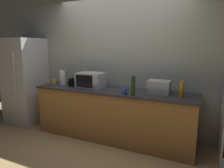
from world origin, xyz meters
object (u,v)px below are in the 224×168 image
Objects in this scene: cordless_phone at (71,82)px; mug_blue at (125,91)px; bottle_dish_soap at (182,89)px; microwave at (91,80)px; toaster_oven at (159,87)px; paper_towel_roll at (62,77)px; refrigerator at (25,81)px; mug_yellow at (54,82)px; bottle_wine at (133,86)px.

cordless_phone reaches higher than mug_blue.
microwave is at bearing 177.27° from bottle_dish_soap.
cordless_phone is at bearing -176.58° from toaster_oven.
paper_towel_roll is 1.43m from mug_blue.
refrigerator is 18.76× the size of mug_blue.
toaster_oven is at bearing 1.41° from mug_yellow.
refrigerator is at bearing -178.28° from microwave.
paper_towel_roll reaches higher than bottle_dish_soap.
toaster_oven is 3.66× the size of mug_yellow.
paper_towel_roll is at bearing 12.76° from mug_yellow.
microwave is 1.59m from bottle_dish_soap.
refrigerator reaches higher than paper_towel_roll.
refrigerator is 7.80× the size of bottle_dish_soap.
bottle_wine reaches higher than mug_yellow.
bottle_wine is 0.18m from mug_blue.
bottle_dish_soap is (3.19, -0.03, 0.12)m from refrigerator.
cordless_phone is (1.22, -0.04, 0.07)m from refrigerator.
refrigerator is 6.67× the size of paper_towel_roll.
toaster_oven is 0.45m from bottle_wine.
bottle_dish_soap is (1.97, 0.01, 0.04)m from cordless_phone.
mug_yellow is at bearing 172.14° from bottle_wine.
bottle_wine reaches higher than paper_towel_roll.
paper_towel_roll is at bearing 178.01° from bottle_dish_soap.
microwave is 0.84m from mug_yellow.
paper_towel_roll reaches higher than mug_yellow.
bottle_dish_soap is at bearing 16.52° from bottle_wine.
microwave is at bearing 2.68° from mug_yellow.
microwave is 0.80m from mug_blue.
refrigerator is at bearing -176.98° from paper_towel_roll.
paper_towel_roll is (-0.65, 0.00, 0.00)m from microwave.
bottle_dish_soap is at bearing -14.08° from toaster_oven.
bottle_wine is at bearing -17.14° from microwave.
cordless_phone is at bearing 171.40° from bottle_wine.
paper_towel_roll reaches higher than mug_blue.
refrigerator reaches higher than cordless_phone.
microwave is 1.63× the size of bottle_wine.
toaster_oven is at bearing 0.56° from microwave.
toaster_oven is at bearing 1.21° from refrigerator.
microwave is at bearing 1.72° from refrigerator.
mug_yellow is at bearing 0.67° from refrigerator.
cordless_phone is at bearing -5.73° from mug_yellow.
cordless_phone is at bearing -17.71° from paper_towel_roll.
paper_towel_roll is 2.90× the size of mug_yellow.
refrigerator is 3.20m from bottle_dish_soap.
mug_blue is (-0.15, 0.03, -0.10)m from bottle_wine.
mug_yellow is at bearing 179.13° from bottle_dish_soap.
toaster_oven is 1.47× the size of bottle_dish_soap.
bottle_wine is at bearing -0.13° from cordless_phone.
refrigerator is at bearing -178.79° from toaster_oven.
toaster_oven is 1.62m from cordless_phone.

